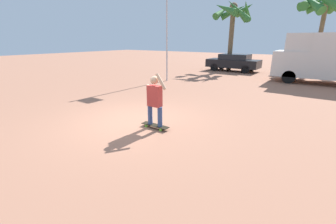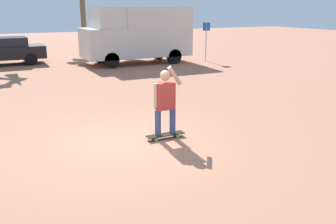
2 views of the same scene
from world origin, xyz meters
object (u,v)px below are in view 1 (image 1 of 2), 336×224
(camper_van, at_px, (330,57))
(flagpole, at_px, (168,25))
(skateboard, at_px, (155,126))
(palm_tree_center_background, at_px, (234,15))
(parked_car_black, at_px, (234,62))
(person_skateboarder, at_px, (155,98))
(palm_tree_near_van, at_px, (326,3))

(camper_van, bearing_deg, flagpole, -151.75)
(skateboard, bearing_deg, camper_van, 70.78)
(camper_van, xyz_separation_m, palm_tree_center_background, (-7.10, 3.12, 2.94))
(camper_van, xyz_separation_m, parked_car_black, (-6.62, 2.59, -0.83))
(skateboard, height_order, person_skateboarder, person_skateboarder)
(person_skateboarder, height_order, parked_car_black, person_skateboarder)
(parked_car_black, xyz_separation_m, palm_tree_near_van, (5.56, 4.95, 4.67))
(skateboard, xyz_separation_m, parked_car_black, (-2.61, 14.10, 0.68))
(camper_van, bearing_deg, parked_car_black, 158.64)
(parked_car_black, bearing_deg, flagpole, -104.21)
(parked_car_black, bearing_deg, palm_tree_center_background, 132.00)
(parked_car_black, height_order, flagpole, flagpole)
(flagpole, bearing_deg, camper_van, 28.25)
(parked_car_black, xyz_separation_m, palm_tree_center_background, (-0.48, 0.53, 3.77))
(parked_car_black, distance_m, flagpole, 7.81)
(camper_van, height_order, flagpole, flagpole)
(skateboard, relative_size, palm_tree_center_background, 0.16)
(parked_car_black, bearing_deg, person_skateboarder, -79.53)
(camper_van, distance_m, flagpole, 9.73)
(camper_van, height_order, palm_tree_near_van, palm_tree_near_van)
(camper_van, height_order, parked_car_black, camper_van)
(camper_van, distance_m, parked_car_black, 7.16)
(skateboard, distance_m, person_skateboarder, 0.86)
(person_skateboarder, xyz_separation_m, camper_van, (4.01, 11.51, 0.65))
(flagpole, bearing_deg, parked_car_black, 75.79)
(person_skateboarder, height_order, palm_tree_near_van, palm_tree_near_van)
(palm_tree_center_background, bearing_deg, flagpole, -99.84)
(skateboard, height_order, parked_car_black, parked_car_black)
(parked_car_black, bearing_deg, skateboard, -79.52)
(person_skateboarder, xyz_separation_m, parked_car_black, (-2.61, 14.10, -0.18))
(camper_van, height_order, palm_tree_center_background, palm_tree_center_background)
(person_skateboarder, distance_m, palm_tree_near_van, 19.79)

